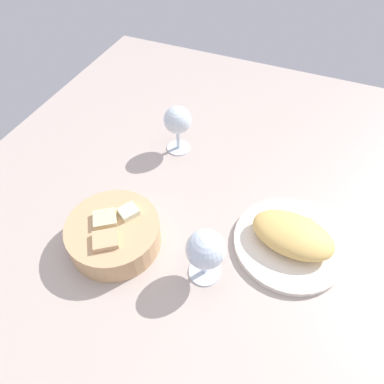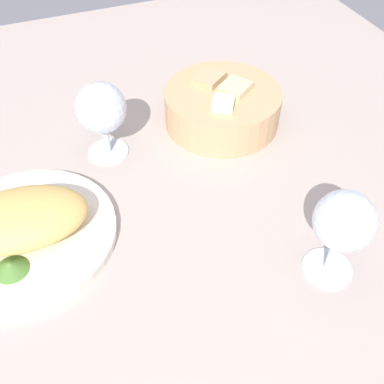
{
  "view_description": "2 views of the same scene",
  "coord_description": "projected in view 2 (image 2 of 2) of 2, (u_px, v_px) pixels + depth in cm",
  "views": [
    {
      "loc": [
        -10.33,
        50.61,
        66.14
      ],
      "look_at": [
        10.57,
        0.48,
        3.68
      ],
      "focal_mm": 32.88,
      "sensor_mm": 36.0,
      "label": 1
    },
    {
      "loc": [
        -7.27,
        -41.17,
        49.76
      ],
      "look_at": [
        8.91,
        -0.31,
        4.07
      ],
      "focal_mm": 42.67,
      "sensor_mm": 36.0,
      "label": 2
    }
  ],
  "objects": [
    {
      "name": "ground_plane",
      "position": [
        133.0,
        232.0,
        0.65
      ],
      "size": [
        140.0,
        140.0,
        2.0
      ],
      "primitive_type": "cube",
      "color": "#B5A49B"
    },
    {
      "name": "bread_basket",
      "position": [
        222.0,
        106.0,
        0.79
      ],
      "size": [
        19.92,
        19.92,
        7.74
      ],
      "color": "tan",
      "rests_on": "ground_plane"
    },
    {
      "name": "wine_glass_near",
      "position": [
        343.0,
        224.0,
        0.53
      ],
      "size": [
        7.35,
        7.35,
        13.38
      ],
      "color": "silver",
      "rests_on": "ground_plane"
    },
    {
      "name": "omelette",
      "position": [
        21.0,
        219.0,
        0.6
      ],
      "size": [
        18.85,
        13.02,
        5.14
      ],
      "primitive_type": "ellipsoid",
      "rotation": [
        0.0,
        0.0,
        -0.11
      ],
      "color": "#E4B661",
      "rests_on": "plate"
    },
    {
      "name": "wine_glass_far",
      "position": [
        101.0,
        110.0,
        0.69
      ],
      "size": [
        7.86,
        7.86,
        12.84
      ],
      "color": "silver",
      "rests_on": "ground_plane"
    },
    {
      "name": "lettuce_garnish",
      "position": [
        11.0,
        266.0,
        0.57
      ],
      "size": [
        4.51,
        4.51,
        1.45
      ],
      "primitive_type": "cone",
      "color": "#4C7B31",
      "rests_on": "plate"
    },
    {
      "name": "plate",
      "position": [
        27.0,
        234.0,
        0.62
      ],
      "size": [
        24.48,
        24.48,
        1.4
      ],
      "primitive_type": "cylinder",
      "color": "white",
      "rests_on": "ground_plane"
    }
  ]
}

